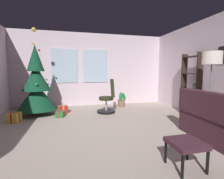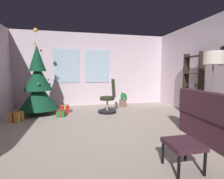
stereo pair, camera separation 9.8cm
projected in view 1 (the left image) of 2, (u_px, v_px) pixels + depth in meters
ground_plane at (112, 140)px, 3.06m from camera, size 5.51×6.34×0.10m
wall_back_with_windows at (91, 70)px, 6.02m from camera, size 5.51×0.12×2.65m
footstool at (186, 145)px, 2.05m from camera, size 0.41×0.41×0.36m
holiday_tree at (37, 87)px, 4.61m from camera, size 1.07×1.07×2.46m
gift_box_red at (63, 109)px, 4.89m from camera, size 0.29×0.27×0.23m
gift_box_green at (60, 114)px, 4.47m from camera, size 0.25×0.31×0.17m
gift_box_gold at (14, 118)px, 3.98m from camera, size 0.31×0.31×0.24m
office_chair at (108, 100)px, 4.92m from camera, size 0.56×0.56×1.03m
bookshelf at (191, 88)px, 4.56m from camera, size 0.18×0.64×1.76m
floor_lamp at (212, 62)px, 3.55m from camera, size 0.40×0.40×1.68m
potted_plant at (121, 101)px, 5.75m from camera, size 0.31×0.33×0.54m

